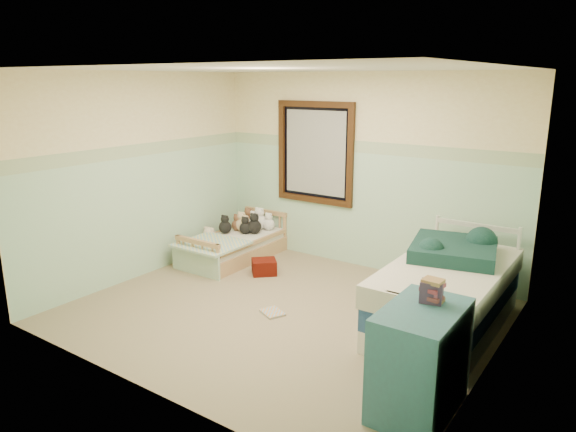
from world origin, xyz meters
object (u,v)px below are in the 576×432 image
Objects in this scene: dresser at (420,360)px; red_pillow at (264,267)px; plush_floor_cream at (210,245)px; plush_floor_tan at (193,258)px; floor_book at (272,313)px; toddler_bed_frame at (235,252)px; twin_bed_frame at (444,318)px.

red_pillow is at bearing 148.82° from dresser.
plush_floor_tan is (0.16, -0.49, -0.02)m from plush_floor_cream.
plush_floor_cream is 2.19m from floor_book.
red_pillow is 1.18× the size of floor_book.
dresser is 2.06m from floor_book.
floor_book is (-1.88, 0.72, -0.40)m from dresser.
dresser reaches higher than toddler_bed_frame.
toddler_bed_frame is at bearing 65.40° from plush_floor_tan.
toddler_bed_frame is 6.80× the size of plush_floor_tan.
twin_bed_frame is (3.50, -0.37, -0.02)m from plush_floor_cream.
twin_bed_frame is at bearing 101.26° from dresser.
floor_book is at bearing -29.62° from plush_floor_cream.
toddler_bed_frame is at bearing 167.62° from floor_book.
dresser is at bearing -19.90° from plush_floor_tan.
plush_floor_tan is at bearing -72.26° from plush_floor_cream.
dresser is at bearing 4.12° from floor_book.
dresser is at bearing -25.49° from plush_floor_cream.
twin_bed_frame reaches higher than floor_book.
dresser reaches higher than floor_book.
dresser is (3.37, -1.87, 0.31)m from toddler_bed_frame.
dresser reaches higher than red_pillow.
floor_book is at bearing 158.98° from dresser.
twin_bed_frame reaches higher than red_pillow.
floor_book is at bearing -156.10° from twin_bed_frame.
twin_bed_frame is at bearing -4.43° from red_pillow.
plush_floor_cream is 0.90× the size of red_pillow.
red_pillow is at bearing -9.54° from plush_floor_cream.
twin_bed_frame is at bearing -6.07° from plush_floor_cream.
plush_floor_tan is 1.00m from red_pillow.
plush_floor_cream is at bearing 175.52° from floor_book.
plush_floor_tan is 3.34m from twin_bed_frame.
red_pillow is at bearing 156.58° from floor_book.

